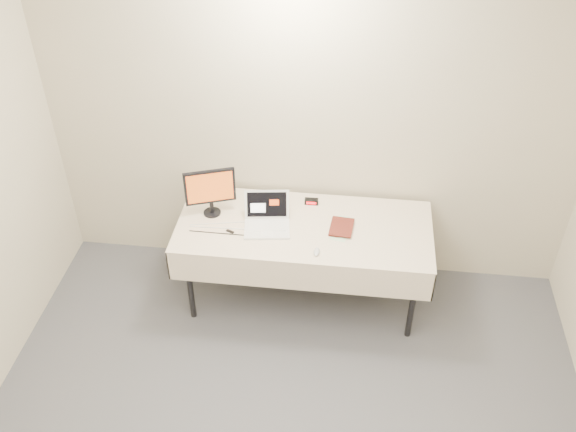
# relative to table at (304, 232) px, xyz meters

# --- Properties ---
(back_wall) EXTENTS (4.00, 0.10, 2.70)m
(back_wall) POSITION_rel_table_xyz_m (0.00, 0.45, 0.67)
(back_wall) COLOR beige
(back_wall) RESTS_ON ground
(table) EXTENTS (1.86, 0.81, 0.74)m
(table) POSITION_rel_table_xyz_m (0.00, 0.00, 0.00)
(table) COLOR black
(table) RESTS_ON ground
(laptop) EXTENTS (0.37, 0.36, 0.22)m
(laptop) POSITION_rel_table_xyz_m (-0.27, -0.01, 0.11)
(laptop) COLOR white
(laptop) RESTS_ON table
(monitor) EXTENTS (0.36, 0.17, 0.38)m
(monitor) POSITION_rel_table_xyz_m (-0.70, 0.07, 0.29)
(monitor) COLOR black
(monitor) RESTS_ON table
(book) EXTENTS (0.17, 0.03, 0.22)m
(book) POSITION_rel_table_xyz_m (0.19, 0.01, 0.17)
(book) COLOR maroon
(book) RESTS_ON table
(alarm_clock) EXTENTS (0.10, 0.05, 0.04)m
(alarm_clock) POSITION_rel_table_xyz_m (0.03, 0.27, 0.08)
(alarm_clock) COLOR black
(alarm_clock) RESTS_ON table
(clicker) EXTENTS (0.05, 0.09, 0.02)m
(clicker) POSITION_rel_table_xyz_m (0.11, -0.29, 0.07)
(clicker) COLOR #BBBBBE
(clicker) RESTS_ON table
(paper_form) EXTENTS (0.16, 0.31, 0.00)m
(paper_form) POSITION_rel_table_xyz_m (0.27, 0.00, 0.06)
(paper_form) COLOR #C1EBBB
(paper_form) RESTS_ON table
(usb_dongle) EXTENTS (0.06, 0.04, 0.01)m
(usb_dongle) POSITION_rel_table_xyz_m (-0.52, -0.13, 0.07)
(usb_dongle) COLOR black
(usb_dongle) RESTS_ON table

